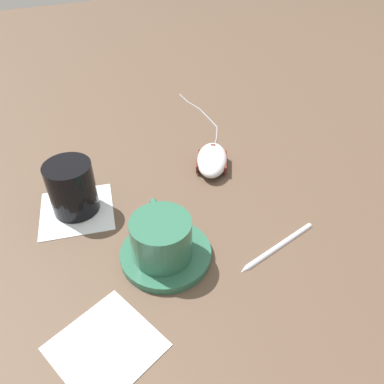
{
  "coord_description": "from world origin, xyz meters",
  "views": [
    {
      "loc": [
        0.14,
        0.37,
        0.42
      ],
      "look_at": [
        -0.06,
        -0.05,
        0.03
      ],
      "focal_mm": 35.0,
      "sensor_mm": 36.0,
      "label": 1
    }
  ],
  "objects": [
    {
      "name": "computer_mouse",
      "position": [
        -0.14,
        -0.14,
        0.02
      ],
      "size": [
        0.1,
        0.12,
        0.03
      ],
      "color": "silver",
      "rests_on": "ground"
    },
    {
      "name": "coffee_cup",
      "position": [
        0.03,
        0.03,
        0.04
      ],
      "size": [
        0.08,
        0.11,
        0.06
      ],
      "color": "#2D664C",
      "rests_on": "saucer"
    },
    {
      "name": "mouse_cable",
      "position": [
        -0.21,
        -0.31,
        0.0
      ],
      "size": [
        0.06,
        0.27,
        0.0
      ],
      "color": "gray",
      "rests_on": "ground"
    },
    {
      "name": "pen",
      "position": [
        -0.14,
        0.09,
        0.0
      ],
      "size": [
        0.15,
        0.04,
        0.01
      ],
      "color": "silver",
      "rests_on": "ground"
    },
    {
      "name": "napkin_spare",
      "position": [
        0.14,
        0.13,
        0.0
      ],
      "size": [
        0.14,
        0.14,
        0.0
      ],
      "primitive_type": "cube",
      "rotation": [
        0.0,
        0.0,
        0.38
      ],
      "color": "white",
      "rests_on": "ground"
    },
    {
      "name": "saucer",
      "position": [
        0.02,
        0.03,
        0.01
      ],
      "size": [
        0.13,
        0.13,
        0.01
      ],
      "primitive_type": "cylinder",
      "color": "#2D664C",
      "rests_on": "ground"
    },
    {
      "name": "napkin_under_glass",
      "position": [
        0.12,
        -0.12,
        0.0
      ],
      "size": [
        0.14,
        0.14,
        0.0
      ],
      "primitive_type": "cube",
      "rotation": [
        0.0,
        0.0,
        -0.2
      ],
      "color": "white",
      "rests_on": "ground"
    },
    {
      "name": "drinking_glass",
      "position": [
        0.12,
        -0.12,
        0.05
      ],
      "size": [
        0.07,
        0.07,
        0.09
      ],
      "primitive_type": "cylinder",
      "color": "black",
      "rests_on": "napkin_under_glass"
    },
    {
      "name": "ground_plane",
      "position": [
        0.0,
        0.0,
        0.0
      ],
      "size": [
        3.0,
        3.0,
        0.0
      ],
      "primitive_type": "plane",
      "color": "brown"
    }
  ]
}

